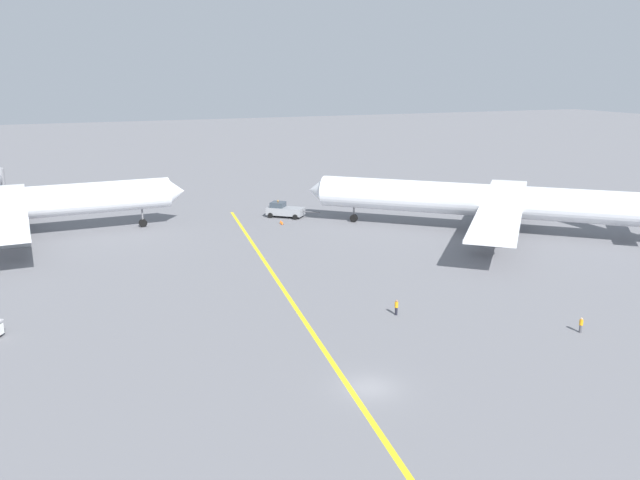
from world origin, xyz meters
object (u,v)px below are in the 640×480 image
object	(u,v)px
pushback_tug	(284,210)
ground_crew_ramp_agent_by_cones	(396,307)
ground_crew_wing_walker_right	(581,325)
traffic_cone_wingtip_port	(281,222)
traffic_cone_wingtip_starboard	(282,223)
airliner_at_gate_left	(15,204)
airliner_being_pushed	(488,201)

from	to	relation	value
pushback_tug	ground_crew_ramp_agent_by_cones	size ratio (longest dim) A/B	4.99
ground_crew_wing_walker_right	traffic_cone_wingtip_port	distance (m)	56.69
ground_crew_ramp_agent_by_cones	traffic_cone_wingtip_port	size ratio (longest dim) A/B	2.79
traffic_cone_wingtip_port	traffic_cone_wingtip_starboard	size ratio (longest dim) A/B	1.00
airliner_at_gate_left	traffic_cone_wingtip_starboard	distance (m)	40.88
airliner_at_gate_left	ground_crew_ramp_agent_by_cones	world-z (taller)	airliner_at_gate_left
airliner_at_gate_left	airliner_being_pushed	xyz separation A→B (m)	(68.52, -23.04, -0.36)
traffic_cone_wingtip_starboard	ground_crew_ramp_agent_by_cones	bearing A→B (deg)	-92.92
airliner_at_gate_left	ground_crew_wing_walker_right	bearing A→B (deg)	-49.14
pushback_tug	traffic_cone_wingtip_starboard	world-z (taller)	pushback_tug
airliner_at_gate_left	ground_crew_ramp_agent_by_cones	distance (m)	62.56
airliner_at_gate_left	traffic_cone_wingtip_port	size ratio (longest dim) A/B	83.84
pushback_tug	traffic_cone_wingtip_port	xyz separation A→B (m)	(-2.19, -4.40, -0.95)
airliner_at_gate_left	ground_crew_wing_walker_right	xyz separation A→B (m)	(52.33, -60.49, -4.54)
ground_crew_wing_walker_right	airliner_at_gate_left	bearing A→B (deg)	130.86
ground_crew_wing_walker_right	traffic_cone_wingtip_starboard	distance (m)	55.82
ground_crew_ramp_agent_by_cones	pushback_tug	bearing A→B (deg)	84.77
airliner_at_gate_left	pushback_tug	distance (m)	42.57
pushback_tug	ground_crew_wing_walker_right	xyz separation A→B (m)	(9.97, -59.76, -0.43)
airliner_being_pushed	ground_crew_ramp_agent_by_cones	xyz separation A→B (m)	(-30.63, -26.54, -4.11)
ground_crew_wing_walker_right	traffic_cone_wingtip_port	bearing A→B (deg)	102.38
ground_crew_wing_walker_right	traffic_cone_wingtip_starboard	bearing A→B (deg)	102.64
traffic_cone_wingtip_port	pushback_tug	bearing A→B (deg)	63.53
pushback_tug	traffic_cone_wingtip_port	world-z (taller)	pushback_tug
pushback_tug	traffic_cone_wingtip_port	size ratio (longest dim) A/B	13.94
ground_crew_ramp_agent_by_cones	traffic_cone_wingtip_port	distance (m)	44.52
airliner_being_pushed	pushback_tug	size ratio (longest dim) A/B	5.75
airliner_being_pushed	ground_crew_ramp_agent_by_cones	bearing A→B (deg)	-139.09
ground_crew_wing_walker_right	ground_crew_ramp_agent_by_cones	xyz separation A→B (m)	(-14.44, 10.91, 0.07)
airliner_being_pushed	pushback_tug	distance (m)	34.59
airliner_at_gate_left	ground_crew_wing_walker_right	distance (m)	80.11
pushback_tug	ground_crew_wing_walker_right	world-z (taller)	pushback_tug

